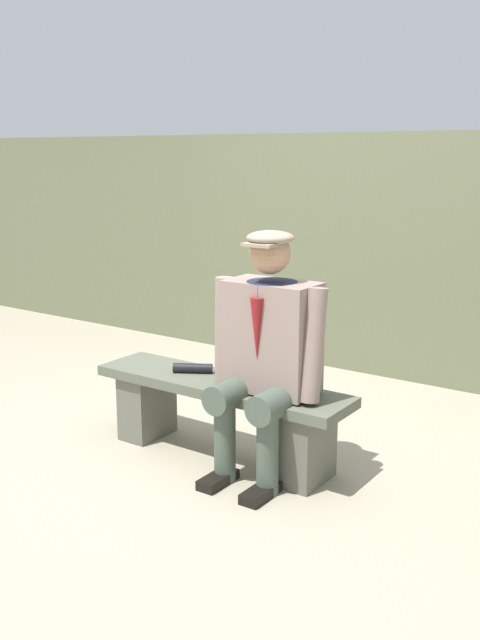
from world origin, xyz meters
name	(u,v)px	position (x,y,z in m)	size (l,w,h in m)	color
ground_plane	(221,456)	(0.00, 0.00, 0.00)	(30.00, 30.00, 0.00)	#9E937D
bench	(221,408)	(0.00, 0.00, 0.28)	(1.48, 0.37, 0.44)	#555A4B
seated_man	(266,347)	(-0.32, 0.05, 0.68)	(0.63, 0.54, 1.26)	gray
rolled_magazine	(193,368)	(0.21, -0.02, 0.46)	(0.05, 0.05, 0.22)	black
stadium_wall	(378,255)	(0.00, -1.97, 0.89)	(12.00, 0.24, 1.77)	#62684B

